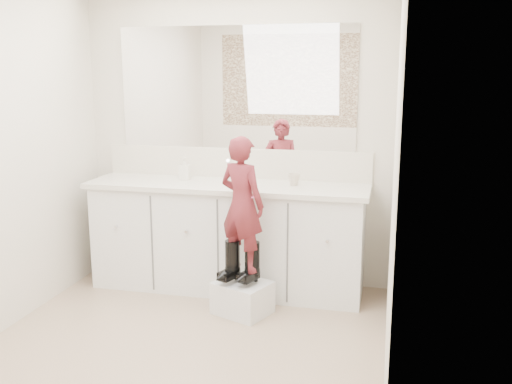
# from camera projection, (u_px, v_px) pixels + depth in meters

# --- Properties ---
(floor) EXTENTS (3.00, 3.00, 0.00)m
(floor) POSITION_uv_depth(u_px,v_px,m) (175.00, 357.00, 3.62)
(floor) COLOR #90765E
(floor) RESTS_ON ground
(wall_back) EXTENTS (2.60, 0.00, 2.60)m
(wall_back) POSITION_uv_depth(u_px,v_px,m) (236.00, 141.00, 4.79)
(wall_back) COLOR beige
(wall_back) RESTS_ON floor
(wall_front) EXTENTS (2.60, 0.00, 2.60)m
(wall_front) POSITION_uv_depth(u_px,v_px,m) (2.00, 244.00, 1.94)
(wall_front) COLOR beige
(wall_front) RESTS_ON floor
(wall_right) EXTENTS (0.00, 3.00, 3.00)m
(wall_right) POSITION_uv_depth(u_px,v_px,m) (394.00, 180.00, 3.07)
(wall_right) COLOR beige
(wall_right) RESTS_ON floor
(vanity_cabinet) EXTENTS (2.20, 0.55, 0.85)m
(vanity_cabinet) POSITION_uv_depth(u_px,v_px,m) (228.00, 238.00, 4.69)
(vanity_cabinet) COLOR silver
(vanity_cabinet) RESTS_ON floor
(countertop) EXTENTS (2.28, 0.58, 0.04)m
(countertop) POSITION_uv_depth(u_px,v_px,m) (227.00, 186.00, 4.59)
(countertop) COLOR beige
(countertop) RESTS_ON vanity_cabinet
(backsplash) EXTENTS (2.28, 0.03, 0.25)m
(backsplash) POSITION_uv_depth(u_px,v_px,m) (236.00, 163.00, 4.82)
(backsplash) COLOR beige
(backsplash) RESTS_ON countertop
(mirror) EXTENTS (2.00, 0.02, 1.00)m
(mirror) POSITION_uv_depth(u_px,v_px,m) (235.00, 88.00, 4.69)
(mirror) COLOR white
(mirror) RESTS_ON wall_back
(faucet) EXTENTS (0.08, 0.08, 0.10)m
(faucet) POSITION_uv_depth(u_px,v_px,m) (232.00, 174.00, 4.73)
(faucet) COLOR silver
(faucet) RESTS_ON countertop
(cup) EXTENTS (0.13, 0.13, 0.09)m
(cup) POSITION_uv_depth(u_px,v_px,m) (294.00, 179.00, 4.50)
(cup) COLOR beige
(cup) RESTS_ON countertop
(soap_bottle) EXTENTS (0.09, 0.09, 0.19)m
(soap_bottle) POSITION_uv_depth(u_px,v_px,m) (185.00, 168.00, 4.73)
(soap_bottle) COLOR silver
(soap_bottle) RESTS_ON countertop
(step_stool) EXTENTS (0.47, 0.44, 0.24)m
(step_stool) POSITION_uv_depth(u_px,v_px,m) (243.00, 298.00, 4.25)
(step_stool) COLOR silver
(step_stool) RESTS_ON floor
(boot_left) EXTENTS (0.19, 0.24, 0.32)m
(boot_left) POSITION_uv_depth(u_px,v_px,m) (233.00, 261.00, 4.21)
(boot_left) COLOR black
(boot_left) RESTS_ON step_stool
(boot_right) EXTENTS (0.19, 0.24, 0.32)m
(boot_right) POSITION_uv_depth(u_px,v_px,m) (252.00, 263.00, 4.17)
(boot_right) COLOR black
(boot_right) RESTS_ON step_stool
(toddler) EXTENTS (0.42, 0.36, 0.99)m
(toddler) POSITION_uv_depth(u_px,v_px,m) (242.00, 204.00, 4.10)
(toddler) COLOR #9E3039
(toddler) RESTS_ON step_stool
(toothbrush) EXTENTS (0.13, 0.06, 0.06)m
(toothbrush) POSITION_uv_depth(u_px,v_px,m) (251.00, 198.00, 4.05)
(toothbrush) COLOR pink
(toothbrush) RESTS_ON toddler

